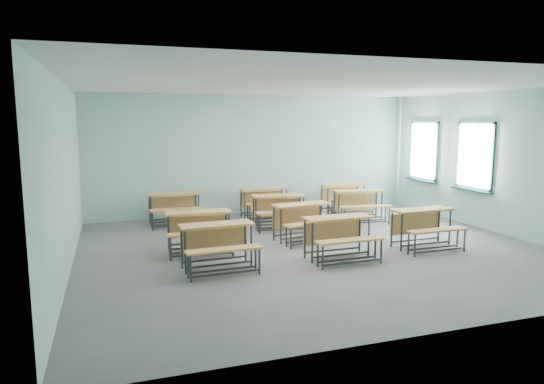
% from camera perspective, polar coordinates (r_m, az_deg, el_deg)
% --- Properties ---
extents(room, '(9.04, 8.04, 3.24)m').
position_cam_1_polar(room, '(9.50, 5.54, 2.75)').
color(room, slate).
rests_on(room, ground).
extents(desk_unit_r0c0, '(1.28, 0.88, 0.78)m').
position_cam_1_polar(desk_unit_r0c0, '(8.31, -6.35, -5.59)').
color(desk_unit_r0c0, '#C88948').
rests_on(desk_unit_r0c0, ground).
extents(desk_unit_r0c1, '(1.27, 0.87, 0.78)m').
position_cam_1_polar(desk_unit_r0c1, '(8.95, 7.99, -4.61)').
color(desk_unit_r0c1, '#C88948').
rests_on(desk_unit_r0c1, ground).
extents(desk_unit_r0c2, '(1.27, 0.87, 0.78)m').
position_cam_1_polar(desk_unit_r0c2, '(10.11, 17.53, -3.41)').
color(desk_unit_r0c2, '#C88948').
rests_on(desk_unit_r0c2, ground).
extents(desk_unit_r1c0, '(1.31, 0.93, 0.78)m').
position_cam_1_polar(desk_unit_r1c0, '(9.47, -8.57, -3.90)').
color(desk_unit_r1c0, '#C88948').
rests_on(desk_unit_r1c0, ground).
extents(desk_unit_r1c1, '(1.35, 1.00, 0.78)m').
position_cam_1_polar(desk_unit_r1c1, '(10.25, 3.80, -2.87)').
color(desk_unit_r1c1, '#C88948').
rests_on(desk_unit_r1c1, ground).
extents(desk_unit_r2c1, '(1.33, 0.96, 0.78)m').
position_cam_1_polar(desk_unit_r2c1, '(11.43, 0.90, -1.67)').
color(desk_unit_r2c1, '#C88948').
rests_on(desk_unit_r2c1, ground).
extents(desk_unit_r2c2, '(1.34, 0.97, 0.78)m').
position_cam_1_polar(desk_unit_r2c2, '(12.36, 10.29, -1.03)').
color(desk_unit_r2c2, '#C88948').
rests_on(desk_unit_r2c2, ground).
extents(desk_unit_r3c0, '(1.26, 0.86, 0.78)m').
position_cam_1_polar(desk_unit_r3c0, '(12.00, -11.37, -1.35)').
color(desk_unit_r3c0, '#C88948').
rests_on(desk_unit_r3c0, ground).
extents(desk_unit_r3c1, '(1.27, 0.87, 0.78)m').
position_cam_1_polar(desk_unit_r3c1, '(12.64, -0.80, -0.69)').
color(desk_unit_r3c1, '#C88948').
rests_on(desk_unit_r3c1, ground).
extents(desk_unit_r3c2, '(1.31, 0.93, 0.78)m').
position_cam_1_polar(desk_unit_r3c2, '(13.50, 8.61, -0.19)').
color(desk_unit_r3c2, '#C88948').
rests_on(desk_unit_r3c2, ground).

